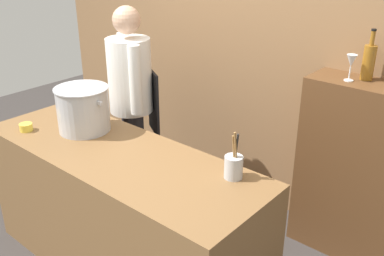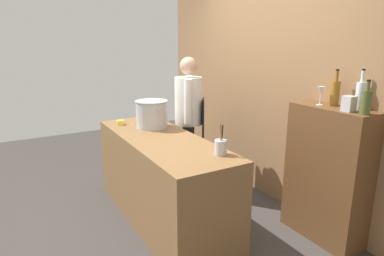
# 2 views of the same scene
# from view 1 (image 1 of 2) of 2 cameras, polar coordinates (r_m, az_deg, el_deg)

# --- Properties ---
(brick_back_panel) EXTENTS (4.40, 0.10, 3.00)m
(brick_back_panel) POSITION_cam_1_polar(r_m,az_deg,el_deg) (3.57, 7.39, 13.43)
(brick_back_panel) COLOR olive
(brick_back_panel) RESTS_ON ground_plane
(prep_counter) EXTENTS (2.01, 0.70, 0.90)m
(prep_counter) POSITION_cam_1_polar(r_m,az_deg,el_deg) (2.99, -9.07, -10.81)
(prep_counter) COLOR brown
(prep_counter) RESTS_ON ground_plane
(bar_cabinet) EXTENTS (0.76, 0.32, 1.28)m
(bar_cabinet) POSITION_cam_1_polar(r_m,az_deg,el_deg) (3.23, 20.37, -5.38)
(bar_cabinet) COLOR brown
(bar_cabinet) RESTS_ON ground_plane
(chef) EXTENTS (0.47, 0.41, 1.66)m
(chef) POSITION_cam_1_polar(r_m,az_deg,el_deg) (3.51, -7.85, 4.17)
(chef) COLOR black
(chef) RESTS_ON ground_plane
(stockpot_large) EXTENTS (0.42, 0.36, 0.30)m
(stockpot_large) POSITION_cam_1_polar(r_m,az_deg,el_deg) (3.06, -13.92, 2.39)
(stockpot_large) COLOR #B7BABF
(stockpot_large) RESTS_ON prep_counter
(utensil_crock) EXTENTS (0.10, 0.10, 0.28)m
(utensil_crock) POSITION_cam_1_polar(r_m,az_deg,el_deg) (2.43, 5.42, -4.93)
(utensil_crock) COLOR #B7BABF
(utensil_crock) RESTS_ON prep_counter
(butter_jar) EXTENTS (0.09, 0.09, 0.05)m
(butter_jar) POSITION_cam_1_polar(r_m,az_deg,el_deg) (3.21, -20.70, 0.10)
(butter_jar) COLOR yellow
(butter_jar) RESTS_ON prep_counter
(wine_bottle_amber) EXTENTS (0.08, 0.08, 0.32)m
(wine_bottle_amber) POSITION_cam_1_polar(r_m,az_deg,el_deg) (3.03, 21.92, 8.02)
(wine_bottle_amber) COLOR #8C5919
(wine_bottle_amber) RESTS_ON bar_cabinet
(wine_glass_tall) EXTENTS (0.07, 0.07, 0.17)m
(wine_glass_tall) POSITION_cam_1_polar(r_m,az_deg,el_deg) (2.96, 19.93, 8.04)
(wine_glass_tall) COLOR silver
(wine_glass_tall) RESTS_ON bar_cabinet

